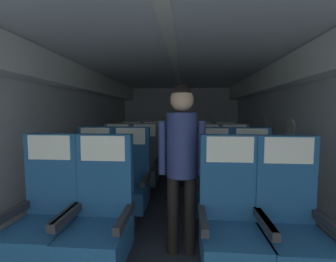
{
  "coord_description": "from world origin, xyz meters",
  "views": [
    {
      "loc": [
        0.17,
        0.0,
        1.33
      ],
      "look_at": [
        -0.13,
        3.76,
        1.02
      ],
      "focal_mm": 24.09,
      "sensor_mm": 36.0,
      "label": 1
    }
  ],
  "objects": [
    {
      "name": "seat_b_right_aisle",
      "position": [
        0.94,
        2.58,
        0.49
      ],
      "size": [
        0.48,
        0.51,
        1.16
      ],
      "color": "#38383D",
      "rests_on": "ground"
    },
    {
      "name": "seat_a_right_window",
      "position": [
        0.51,
        1.65,
        0.49
      ],
      "size": [
        0.48,
        0.51,
        1.16
      ],
      "color": "#38383D",
      "rests_on": "ground"
    },
    {
      "name": "seat_d_left_window",
      "position": [
        -0.94,
        4.45,
        0.49
      ],
      "size": [
        0.48,
        0.51,
        1.16
      ],
      "color": "#38383D",
      "rests_on": "ground"
    },
    {
      "name": "seat_a_left_window",
      "position": [
        -0.95,
        1.64,
        0.49
      ],
      "size": [
        0.48,
        0.51,
        1.16
      ],
      "color": "#38383D",
      "rests_on": "ground"
    },
    {
      "name": "seat_a_right_aisle",
      "position": [
        0.94,
        1.64,
        0.49
      ],
      "size": [
        0.48,
        0.51,
        1.16
      ],
      "color": "#38383D",
      "rests_on": "ground"
    },
    {
      "name": "seat_d_left_aisle",
      "position": [
        -0.5,
        4.45,
        0.49
      ],
      "size": [
        0.48,
        0.51,
        1.16
      ],
      "color": "#38383D",
      "rests_on": "ground"
    },
    {
      "name": "seat_b_left_window",
      "position": [
        -0.94,
        2.57,
        0.49
      ],
      "size": [
        0.48,
        0.51,
        1.16
      ],
      "color": "#38383D",
      "rests_on": "ground"
    },
    {
      "name": "fuselage_shell",
      "position": [
        0.0,
        3.77,
        1.54
      ],
      "size": [
        3.64,
        7.03,
        2.14
      ],
      "color": "silver",
      "rests_on": "ground"
    },
    {
      "name": "seat_b_right_window",
      "position": [
        0.49,
        2.57,
        0.49
      ],
      "size": [
        0.48,
        0.51,
        1.16
      ],
      "color": "#38383D",
      "rests_on": "ground"
    },
    {
      "name": "seat_c_left_window",
      "position": [
        -0.94,
        3.51,
        0.49
      ],
      "size": [
        0.48,
        0.51,
        1.16
      ],
      "color": "#38383D",
      "rests_on": "ground"
    },
    {
      "name": "seat_c_right_window",
      "position": [
        0.51,
        3.5,
        0.49
      ],
      "size": [
        0.48,
        0.51,
        1.16
      ],
      "color": "#38383D",
      "rests_on": "ground"
    },
    {
      "name": "flight_attendant",
      "position": [
        0.13,
        2.05,
        0.97
      ],
      "size": [
        0.43,
        0.28,
        1.58
      ],
      "rotation": [
        0.0,
        0.0,
        2.89
      ],
      "color": "black",
      "rests_on": "ground"
    },
    {
      "name": "seat_d_right_window",
      "position": [
        0.5,
        4.43,
        0.49
      ],
      "size": [
        0.48,
        0.51,
        1.16
      ],
      "color": "#38383D",
      "rests_on": "ground"
    },
    {
      "name": "seat_c_left_aisle",
      "position": [
        -0.5,
        3.51,
        0.49
      ],
      "size": [
        0.48,
        0.51,
        1.16
      ],
      "color": "#38383D",
      "rests_on": "ground"
    },
    {
      "name": "seat_b_left_aisle",
      "position": [
        -0.5,
        2.58,
        0.49
      ],
      "size": [
        0.48,
        0.51,
        1.16
      ],
      "color": "#38383D",
      "rests_on": "ground"
    },
    {
      "name": "seat_d_right_aisle",
      "position": [
        0.95,
        4.43,
        0.49
      ],
      "size": [
        0.48,
        0.51,
        1.16
      ],
      "color": "#38383D",
      "rests_on": "ground"
    },
    {
      "name": "seat_a_left_aisle",
      "position": [
        -0.49,
        1.63,
        0.49
      ],
      "size": [
        0.48,
        0.51,
        1.16
      ],
      "color": "#38383D",
      "rests_on": "ground"
    },
    {
      "name": "ground",
      "position": [
        0.0,
        3.49,
        -0.01
      ],
      "size": [
        3.76,
        7.38,
        0.02
      ],
      "primitive_type": "cube",
      "color": "#2D3342"
    },
    {
      "name": "seat_c_right_aisle",
      "position": [
        0.94,
        3.51,
        0.49
      ],
      "size": [
        0.48,
        0.51,
        1.16
      ],
      "color": "#38383D",
      "rests_on": "ground"
    }
  ]
}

